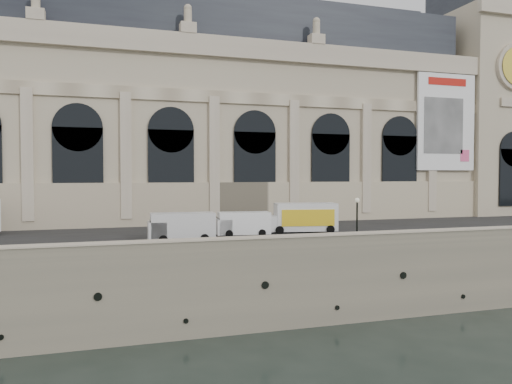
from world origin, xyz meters
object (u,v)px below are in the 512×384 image
at_px(van_c, 179,227).
at_px(lamp_right, 357,221).
at_px(van_b, 241,224).
at_px(box_truck, 301,218).

height_order(van_c, lamp_right, lamp_right).
bearing_deg(van_c, van_b, 22.75).
height_order(van_b, lamp_right, lamp_right).
bearing_deg(van_c, box_truck, 14.81).
relative_size(van_b, box_truck, 0.69).
relative_size(van_b, van_c, 0.91).
height_order(box_truck, lamp_right, lamp_right).
bearing_deg(box_truck, van_c, -165.19).
distance_m(van_b, van_c, 6.94).
relative_size(van_b, lamp_right, 1.35).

